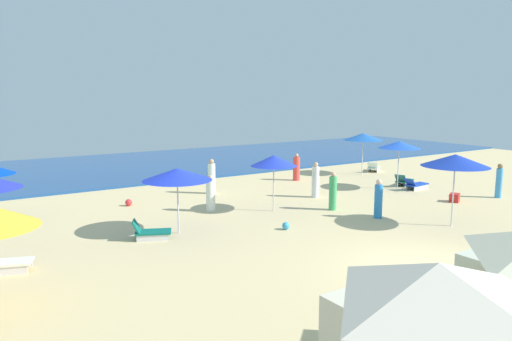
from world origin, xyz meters
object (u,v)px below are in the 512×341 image
at_px(lounge_chair_0_1, 2,263).
at_px(lounge_chair_3_0, 416,185).
at_px(lounge_chair_1_0, 150,232).
at_px(umbrella_5, 274,161).
at_px(lounge_chair_3_1, 404,181).
at_px(beachgoer_0, 315,181).
at_px(lounge_chair_4_0, 374,168).
at_px(beachgoer_2, 333,192).
at_px(beach_ball_0, 129,203).
at_px(beachgoer_6, 296,168).
at_px(beach_ball_1, 286,226).
at_px(umbrella_7, 455,160).
at_px(umbrella_3, 399,145).
at_px(beachgoer_1, 211,195).
at_px(umbrella_1, 177,174).
at_px(cooler_box_2, 455,198).
at_px(umbrella_4, 363,137).
at_px(beachgoer_3, 499,181).
at_px(beachgoer_4, 378,200).
at_px(beachgoer_5, 212,177).

distance_m(lounge_chair_0_1, lounge_chair_3_0, 18.97).
relative_size(lounge_chair_0_1, lounge_chair_3_0, 1.05).
relative_size(lounge_chair_1_0, umbrella_5, 0.60).
height_order(lounge_chair_0_1, lounge_chair_3_1, lounge_chair_0_1).
distance_m(lounge_chair_0_1, beachgoer_0, 13.73).
bearing_deg(umbrella_5, lounge_chair_0_1, -170.72).
bearing_deg(lounge_chair_4_0, lounge_chair_3_1, 117.14).
relative_size(lounge_chair_3_1, beachgoer_2, 0.97).
xyz_separation_m(beachgoer_0, beach_ball_0, (-7.96, 3.05, -0.63)).
height_order(lounge_chair_3_0, beachgoer_2, beachgoer_2).
height_order(lounge_chair_0_1, beachgoer_0, beachgoer_0).
height_order(umbrella_5, beachgoer_6, umbrella_5).
xyz_separation_m(beachgoer_6, beach_ball_1, (-6.44, -7.70, -0.56)).
height_order(lounge_chair_1_0, umbrella_7, umbrella_7).
xyz_separation_m(umbrella_7, beachgoer_6, (1.03, 10.64, -1.75)).
bearing_deg(umbrella_7, beachgoer_0, 98.46).
relative_size(umbrella_3, umbrella_7, 0.92).
relative_size(beachgoer_1, beachgoer_2, 0.94).
bearing_deg(umbrella_1, beach_ball_1, -26.25).
bearing_deg(umbrella_7, cooler_box_2, 33.45).
relative_size(beachgoer_0, beachgoer_6, 1.10).
relative_size(lounge_chair_3_0, beach_ball_1, 5.46).
bearing_deg(umbrella_4, beachgoer_6, 172.90).
distance_m(lounge_chair_3_0, beachgoer_2, 6.59).
bearing_deg(lounge_chair_4_0, beach_ball_1, 85.21).
xyz_separation_m(lounge_chair_4_0, umbrella_7, (-6.97, -10.45, 2.20)).
relative_size(umbrella_5, beachgoer_1, 1.54).
distance_m(beachgoer_2, beachgoer_6, 7.05).
relative_size(umbrella_1, beachgoer_1, 1.59).
bearing_deg(beachgoer_3, beach_ball_1, -148.92).
distance_m(beachgoer_3, beachgoer_6, 10.18).
bearing_deg(beachgoer_0, lounge_chair_1_0, 174.73).
xyz_separation_m(beachgoer_2, beach_ball_0, (-6.95, 5.37, -0.61)).
distance_m(umbrella_3, umbrella_4, 4.53).
relative_size(lounge_chair_1_0, lounge_chair_3_1, 0.90).
height_order(lounge_chair_1_0, beachgoer_4, beachgoer_4).
height_order(lounge_chair_0_1, beachgoer_2, beachgoer_2).
bearing_deg(umbrella_3, umbrella_5, -176.96).
relative_size(umbrella_5, beachgoer_6, 1.54).
relative_size(beachgoer_2, beachgoer_3, 1.00).
height_order(umbrella_4, beach_ball_1, umbrella_4).
relative_size(umbrella_3, beachgoer_5, 1.44).
distance_m(umbrella_7, beachgoer_6, 10.83).
height_order(beachgoer_0, beachgoer_5, beachgoer_5).
distance_m(beachgoer_5, cooler_box_2, 11.29).
distance_m(umbrella_3, lounge_chair_3_0, 2.22).
height_order(beachgoer_6, beach_ball_1, beachgoer_6).
bearing_deg(beachgoer_0, lounge_chair_0_1, 173.29).
xyz_separation_m(umbrella_1, beach_ball_0, (-0.11, 5.02, -1.94)).
distance_m(beachgoer_4, beach_ball_0, 10.54).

